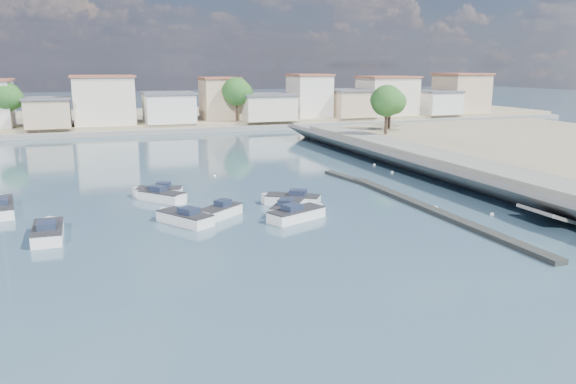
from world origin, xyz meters
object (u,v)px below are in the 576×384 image
Objects in this scene: motorboat_e at (48,232)px; sailboat at (0,207)px; motorboat_c at (290,200)px; motorboat_f at (157,192)px; motorboat_d at (218,213)px; motorboat_a at (183,218)px; motorboat_b at (288,208)px; motorboat_h at (299,214)px; motorboat_g at (164,197)px.

motorboat_e is 0.60× the size of sailboat.
motorboat_c and motorboat_f have the same top height.
motorboat_c is 6.92m from motorboat_d.
motorboat_e is (-9.18, -0.39, -0.00)m from motorboat_a.
motorboat_h is (0.11, -2.05, 0.00)m from motorboat_b.
motorboat_c is at bearing 17.35° from motorboat_d.
motorboat_b is (8.34, 0.12, -0.00)m from motorboat_a.
motorboat_a is 8.34m from motorboat_b.
motorboat_a is 1.07× the size of motorboat_b.
motorboat_a is at bearing -31.96° from sailboat.
motorboat_a is at bearing -87.28° from motorboat_g.
motorboat_h is at bearing -4.99° from motorboat_e.
motorboat_c is 18.86m from motorboat_e.
sailboat reaches higher than motorboat_b.
motorboat_g is (-0.35, 7.36, 0.00)m from motorboat_a.
motorboat_e is at bearing -170.71° from motorboat_c.
motorboat_d is 0.43× the size of sailboat.
motorboat_a is 1.01× the size of motorboat_c.
motorboat_c and motorboat_d have the same top height.
motorboat_g is at bearing 140.19° from motorboat_b.
motorboat_a is 0.94× the size of motorboat_h.
motorboat_c is 1.07× the size of motorboat_f.
motorboat_e is (-17.52, -0.51, 0.00)m from motorboat_b.
motorboat_d is (2.82, 0.59, -0.00)m from motorboat_a.
sailboat reaches higher than motorboat_a.
sailboat is (-21.47, 8.07, 0.04)m from motorboat_b.
motorboat_d is at bearing 4.66° from motorboat_e.
motorboat_e is at bearing 175.01° from motorboat_h.
sailboat is at bearing 166.22° from motorboat_c.
motorboat_h is at bearing -46.56° from motorboat_g.
motorboat_c is 0.87× the size of motorboat_e.
motorboat_d is at bearing -68.49° from motorboat_f.
motorboat_d is at bearing 155.89° from motorboat_h.
motorboat_f is 1.03× the size of motorboat_g.
motorboat_a is at bearing 167.16° from motorboat_h.
motorboat_d is 0.73× the size of motorboat_e.
motorboat_h is (8.79, -9.29, -0.00)m from motorboat_g.
motorboat_b is 5.54m from motorboat_d.
motorboat_h is at bearing -102.09° from motorboat_c.
motorboat_h is at bearing -24.11° from motorboat_d.
motorboat_g and motorboat_h have the same top height.
motorboat_c is 1.10× the size of motorboat_g.
motorboat_b is at bearing -39.81° from motorboat_g.
motorboat_d is 0.78× the size of motorboat_h.
motorboat_h is 23.83m from sailboat.
motorboat_c is at bearing 77.91° from motorboat_h.
motorboat_c is 1.20× the size of motorboat_d.
motorboat_a and motorboat_c have the same top height.
motorboat_c is 10.85m from motorboat_g.
motorboat_f is at bearing 94.15° from motorboat_a.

